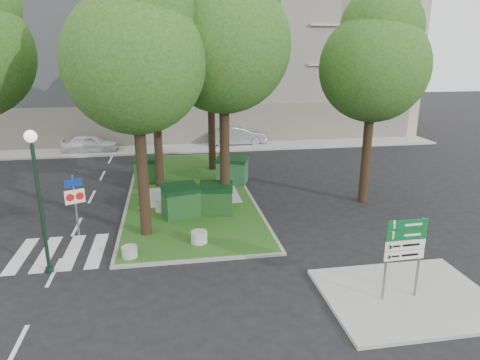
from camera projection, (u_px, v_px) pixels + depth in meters
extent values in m
plane|color=black|center=(187.00, 262.00, 15.28)|extent=(120.00, 120.00, 0.00)
cube|color=#214814|center=(189.00, 191.00, 22.90)|extent=(6.00, 16.00, 0.12)
cube|color=gray|center=(189.00, 191.00, 22.90)|extent=(6.30, 16.30, 0.10)
cube|color=#999993|center=(407.00, 297.00, 13.00)|extent=(5.00, 4.00, 0.12)
cube|color=#999993|center=(175.00, 149.00, 32.73)|extent=(42.00, 3.00, 0.12)
cube|color=silver|center=(85.00, 251.00, 16.10)|extent=(5.00, 3.00, 0.01)
cube|color=tan|center=(169.00, 42.00, 37.52)|extent=(41.00, 12.00, 16.00)
cylinder|color=black|center=(142.00, 163.00, 16.51)|extent=(0.44, 0.44, 6.16)
sphere|color=#1E4612|center=(135.00, 63.00, 15.44)|extent=(5.20, 5.20, 5.20)
sphere|color=#1E4612|center=(140.00, 11.00, 15.16)|extent=(3.90, 3.90, 3.90)
cylinder|color=black|center=(225.00, 142.00, 18.88)|extent=(0.44, 0.44, 6.72)
sphere|color=#1E4612|center=(224.00, 46.00, 17.70)|extent=(5.60, 5.60, 5.60)
cylinder|color=black|center=(158.00, 135.00, 22.77)|extent=(0.44, 0.44, 5.88)
sphere|color=#1E4612|center=(154.00, 66.00, 21.74)|extent=(4.80, 4.80, 4.80)
sphere|color=#1E4612|center=(158.00, 31.00, 21.49)|extent=(3.60, 3.60, 3.60)
cylinder|color=black|center=(211.00, 115.00, 25.95)|extent=(0.44, 0.44, 7.00)
sphere|color=#1E4612|center=(210.00, 42.00, 24.73)|extent=(5.80, 5.80, 5.80)
sphere|color=#1E4612|center=(214.00, 5.00, 24.39)|extent=(4.35, 4.35, 4.35)
cylinder|color=black|center=(367.00, 144.00, 20.59)|extent=(0.44, 0.44, 5.88)
sphere|color=#1E4612|center=(374.00, 67.00, 19.56)|extent=(5.00, 5.00, 5.00)
sphere|color=#1E4612|center=(381.00, 29.00, 19.31)|extent=(3.75, 3.75, 3.75)
cube|color=#113E11|center=(149.00, 171.00, 24.20)|extent=(1.62, 1.18, 1.20)
cube|color=black|center=(148.00, 159.00, 23.99)|extent=(1.68, 1.25, 0.34)
cube|color=#113B13|center=(181.00, 203.00, 19.07)|extent=(1.75, 1.41, 1.20)
cube|color=black|center=(180.00, 188.00, 18.87)|extent=(1.82, 1.49, 0.35)
cube|color=#103710|center=(216.00, 201.00, 19.44)|extent=(1.60, 1.20, 1.15)
cube|color=black|center=(216.00, 187.00, 19.25)|extent=(1.66, 1.28, 0.33)
cube|color=#164823|center=(232.00, 172.00, 23.97)|extent=(1.90, 1.61, 1.26)
cube|color=black|center=(232.00, 159.00, 23.76)|extent=(1.98, 1.70, 0.36)
cylinder|color=#9E9D98|center=(130.00, 252.00, 15.34)|extent=(0.56, 0.56, 0.40)
cylinder|color=#A9A8A4|center=(199.00, 237.00, 16.50)|extent=(0.63, 0.63, 0.45)
cylinder|color=#969591|center=(162.00, 206.00, 19.76)|extent=(0.63, 0.63, 0.45)
cylinder|color=yellow|center=(227.00, 160.00, 27.57)|extent=(0.40, 0.40, 0.70)
cylinder|color=black|center=(41.00, 211.00, 13.95)|extent=(0.12, 0.12, 4.43)
cylinder|color=black|center=(50.00, 269.00, 14.56)|extent=(0.27, 0.27, 0.18)
sphere|color=white|center=(31.00, 136.00, 13.23)|extent=(0.39, 0.39, 0.39)
cylinder|color=slate|center=(76.00, 206.00, 17.07)|extent=(0.11, 0.11, 2.57)
cube|color=navy|center=(73.00, 183.00, 16.79)|extent=(0.63, 0.30, 0.31)
cube|color=white|center=(75.00, 196.00, 16.95)|extent=(0.72, 0.34, 0.57)
cylinder|color=red|center=(70.00, 197.00, 16.92)|extent=(0.30, 0.15, 0.31)
cylinder|color=red|center=(80.00, 196.00, 16.98)|extent=(0.30, 0.15, 0.31)
cylinder|color=slate|center=(386.00, 261.00, 12.41)|extent=(0.08, 0.08, 2.51)
cylinder|color=slate|center=(419.00, 258.00, 12.61)|extent=(0.08, 0.08, 2.51)
cube|color=#0A5522|center=(407.00, 224.00, 12.19)|extent=(1.25, 0.07, 0.29)
cube|color=#0A5522|center=(406.00, 235.00, 12.28)|extent=(1.25, 0.07, 0.29)
cube|color=white|center=(405.00, 245.00, 12.37)|extent=(1.25, 0.07, 0.29)
cube|color=white|center=(404.00, 255.00, 12.47)|extent=(1.25, 0.07, 0.29)
imported|color=silver|center=(91.00, 143.00, 31.61)|extent=(4.07, 1.73, 1.37)
imported|color=gray|center=(237.00, 136.00, 34.15)|extent=(4.67, 1.95, 1.50)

